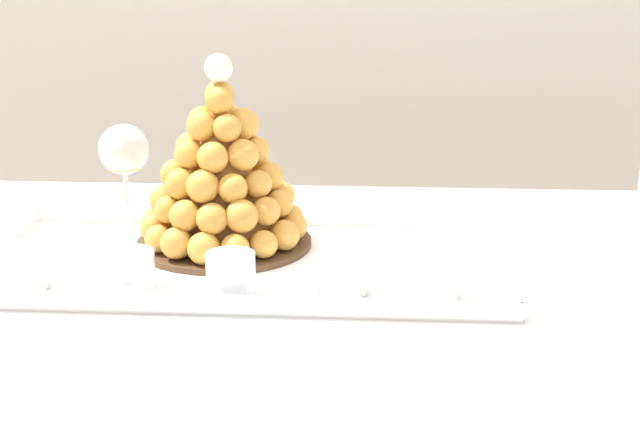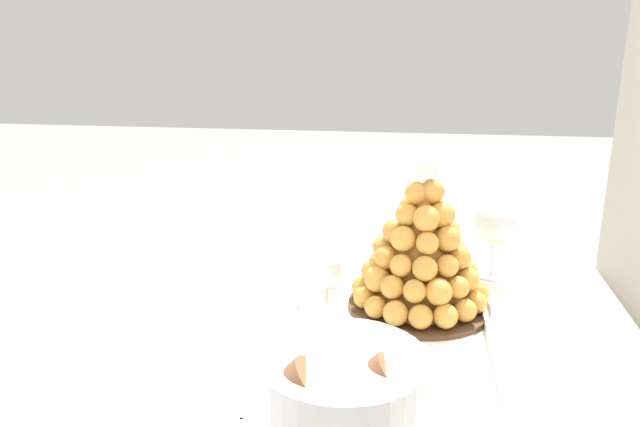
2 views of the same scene
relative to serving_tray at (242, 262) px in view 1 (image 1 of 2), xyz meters
The scene contains 9 objects.
buffet_table 0.18m from the serving_tray, 24.15° to the right, with size 1.27×0.94×0.79m.
serving_tray is the anchor object (origin of this frame).
croquembouche 0.12m from the serving_tray, 120.38° to the left, with size 0.24×0.24×0.26m.
dessert_cup_left 0.27m from the serving_tray, 155.48° to the right, with size 0.05×0.05×0.05m.
dessert_cup_mid_left 0.16m from the serving_tray, 137.44° to the right, with size 0.06×0.06×0.05m.
dessert_cup_centre 0.12m from the serving_tray, 87.65° to the right, with size 0.06×0.06×0.05m.
dessert_cup_mid_right 0.17m from the serving_tray, 37.19° to the right, with size 0.06×0.06×0.06m.
dessert_cup_right 0.27m from the serving_tray, 23.29° to the right, with size 0.05×0.05×0.05m.
wine_glass 0.30m from the serving_tray, 136.21° to the left, with size 0.08×0.08×0.15m.
Camera 1 is at (0.03, -0.99, 1.18)m, focal length 48.43 mm.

